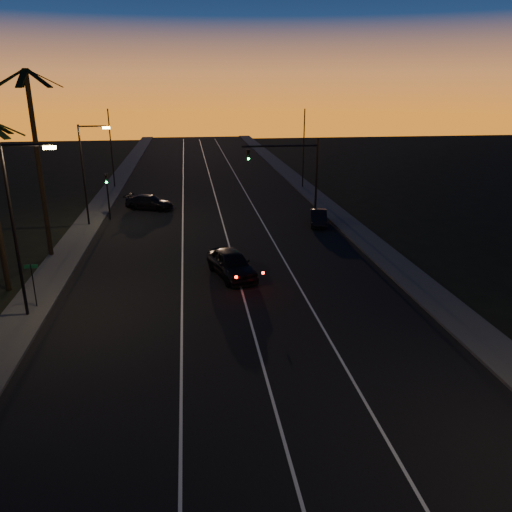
{
  "coord_description": "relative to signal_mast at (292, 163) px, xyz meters",
  "views": [
    {
      "loc": [
        -2.35,
        -5.08,
        11.52
      ],
      "look_at": [
        1.13,
        20.41,
        2.68
      ],
      "focal_mm": 35.0,
      "sensor_mm": 36.0,
      "label": 1
    }
  ],
  "objects": [
    {
      "name": "road",
      "position": [
        -7.14,
        -9.99,
        -4.78
      ],
      "size": [
        20.0,
        170.0,
        0.01
      ],
      "primitive_type": "cube",
      "color": "black",
      "rests_on": "ground"
    },
    {
      "name": "sidewalk_left",
      "position": [
        -18.34,
        -9.99,
        -4.7
      ],
      "size": [
        2.4,
        170.0,
        0.16
      ],
      "primitive_type": "cube",
      "color": "#353533",
      "rests_on": "ground"
    },
    {
      "name": "sidewalk_right",
      "position": [
        4.06,
        -9.99,
        -4.7
      ],
      "size": [
        2.4,
        170.0,
        0.16
      ],
      "primitive_type": "cube",
      "color": "#353533",
      "rests_on": "ground"
    },
    {
      "name": "lane_stripe_left",
      "position": [
        -10.14,
        -9.99,
        -4.76
      ],
      "size": [
        0.12,
        160.0,
        0.01
      ],
      "primitive_type": "cube",
      "color": "silver",
      "rests_on": "road"
    },
    {
      "name": "lane_stripe_mid",
      "position": [
        -6.64,
        -9.99,
        -4.76
      ],
      "size": [
        0.12,
        160.0,
        0.01
      ],
      "primitive_type": "cube",
      "color": "silver",
      "rests_on": "road"
    },
    {
      "name": "lane_stripe_right",
      "position": [
        -3.14,
        -9.99,
        -4.76
      ],
      "size": [
        0.12,
        160.0,
        0.01
      ],
      "primitive_type": "cube",
      "color": "silver",
      "rests_on": "road"
    },
    {
      "name": "palm_far",
      "position": [
        -19.34,
        -9.99,
        2.83
      ],
      "size": [
        4.25,
        4.16,
        12.53
      ],
      "color": "black",
      "rests_on": "ground"
    },
    {
      "name": "streetlight_left_near",
      "position": [
        -17.84,
        -19.99,
        0.54
      ],
      "size": [
        2.55,
        0.26,
        9.0
      ],
      "color": "black",
      "rests_on": "ground"
    },
    {
      "name": "streetlight_left_far",
      "position": [
        -17.82,
        -1.99,
        0.28
      ],
      "size": [
        2.55,
        0.26,
        8.5
      ],
      "color": "black",
      "rests_on": "ground"
    },
    {
      "name": "street_sign",
      "position": [
        -17.94,
        -18.99,
        -3.13
      ],
      "size": [
        0.7,
        0.06,
        2.6
      ],
      "color": "black",
      "rests_on": "ground"
    },
    {
      "name": "signal_mast",
      "position": [
        0.0,
        0.0,
        0.0
      ],
      "size": [
        7.1,
        0.41,
        7.0
      ],
      "color": "black",
      "rests_on": "ground"
    },
    {
      "name": "signal_post",
      "position": [
        -16.64,
        -0.01,
        -1.89
      ],
      "size": [
        0.28,
        0.37,
        4.2
      ],
      "color": "black",
      "rests_on": "ground"
    },
    {
      "name": "far_pole_left",
      "position": [
        -18.14,
        15.01,
        -0.28
      ],
      "size": [
        0.14,
        0.14,
        9.0
      ],
      "primitive_type": "cylinder",
      "color": "black",
      "rests_on": "ground"
    },
    {
      "name": "far_pole_right",
      "position": [
        3.86,
        12.01,
        -0.28
      ],
      "size": [
        0.14,
        0.14,
        9.0
      ],
      "primitive_type": "cylinder",
      "color": "black",
      "rests_on": "ground"
    },
    {
      "name": "lead_car",
      "position": [
        -7.02,
        -15.56,
        -3.92
      ],
      "size": [
        3.36,
        5.84,
        1.69
      ],
      "color": "black",
      "rests_on": "road"
    },
    {
      "name": "right_car",
      "position": [
        1.55,
        -4.37,
        -4.13
      ],
      "size": [
        2.2,
        4.12,
        1.29
      ],
      "color": "black",
      "rests_on": "road"
    },
    {
      "name": "cross_car",
      "position": [
        -13.33,
        3.45,
        -4.08
      ],
      "size": [
        5.13,
        3.65,
        1.38
      ],
      "color": "black",
      "rests_on": "road"
    }
  ]
}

